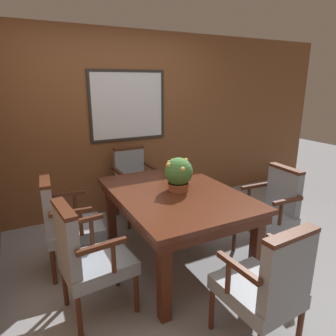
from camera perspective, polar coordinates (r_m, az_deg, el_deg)
name	(u,v)px	position (r m, az deg, el deg)	size (l,w,h in m)	color
ground_plane	(182,271)	(3.11, 2.76, -18.99)	(14.00, 14.00, 0.00)	gray
wall_back	(120,124)	(4.18, -9.17, 8.23)	(7.20, 0.08, 2.45)	brown
dining_table	(175,201)	(2.96, 1.34, -6.27)	(1.12, 1.56, 0.76)	#4C2314
chair_head_near	(267,284)	(2.20, 18.28, -20.30)	(0.52, 0.54, 0.95)	#472314
chair_right_near	(272,209)	(3.33, 19.15, -7.41)	(0.54, 0.52, 0.95)	#472314
chair_left_far	(66,222)	(3.04, -18.89, -9.62)	(0.56, 0.53, 0.95)	#472314
chair_head_far	(133,181)	(4.02, -6.62, -2.52)	(0.51, 0.53, 0.95)	#472314
chair_left_near	(88,256)	(2.45, -15.06, -15.87)	(0.56, 0.53, 0.95)	#472314
potted_plant	(178,174)	(2.91, 2.01, -1.08)	(0.28, 0.28, 0.33)	#9E5638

